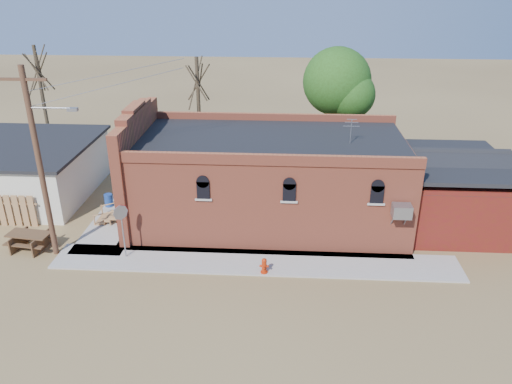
# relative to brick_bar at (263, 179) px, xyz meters

# --- Properties ---
(ground) EXTENTS (120.00, 120.00, 0.00)m
(ground) POSITION_rel_brick_bar_xyz_m (-1.64, -5.49, -2.34)
(ground) COLOR brown
(ground) RESTS_ON ground
(sidewalk_south) EXTENTS (19.00, 2.20, 0.08)m
(sidewalk_south) POSITION_rel_brick_bar_xyz_m (-0.14, -4.59, -2.30)
(sidewalk_south) COLOR #9E9991
(sidewalk_south) RESTS_ON ground
(sidewalk_west) EXTENTS (2.60, 10.00, 0.08)m
(sidewalk_west) POSITION_rel_brick_bar_xyz_m (-7.94, 0.51, -2.30)
(sidewalk_west) COLOR #9E9991
(sidewalk_west) RESTS_ON ground
(brick_bar) EXTENTS (16.40, 7.97, 6.30)m
(brick_bar) POSITION_rel_brick_bar_xyz_m (0.00, 0.00, 0.00)
(brick_bar) COLOR #C4573C
(brick_bar) RESTS_ON ground
(red_shed) EXTENTS (5.40, 6.40, 4.30)m
(red_shed) POSITION_rel_brick_bar_xyz_m (9.86, 0.01, -0.07)
(red_shed) COLOR #5B200F
(red_shed) RESTS_ON ground
(utility_pole) EXTENTS (3.12, 0.26, 9.00)m
(utility_pole) POSITION_rel_brick_bar_xyz_m (-9.79, -4.29, 2.43)
(utility_pole) COLOR #4B2F1E
(utility_pole) RESTS_ON ground
(tree_bare_near) EXTENTS (2.80, 2.80, 7.65)m
(tree_bare_near) POSITION_rel_brick_bar_xyz_m (-4.64, 7.51, 3.62)
(tree_bare_near) COLOR #4D422C
(tree_bare_near) RESTS_ON ground
(tree_bare_far) EXTENTS (2.80, 2.80, 8.16)m
(tree_bare_far) POSITION_rel_brick_bar_xyz_m (-15.64, 8.51, 4.02)
(tree_bare_far) COLOR #4D422C
(tree_bare_far) RESTS_ON ground
(tree_leafy) EXTENTS (4.40, 4.40, 8.15)m
(tree_leafy) POSITION_rel_brick_bar_xyz_m (4.36, 8.01, 3.59)
(tree_leafy) COLOR #4D422C
(tree_leafy) RESTS_ON ground
(fire_hydrant) EXTENTS (0.43, 0.42, 0.74)m
(fire_hydrant) POSITION_rel_brick_bar_xyz_m (0.31, -5.50, -1.90)
(fire_hydrant) COLOR #AF260A
(fire_hydrant) RESTS_ON sidewalk_south
(stop_sign) EXTENTS (0.55, 0.59, 2.72)m
(stop_sign) POSITION_rel_brick_bar_xyz_m (-6.33, -4.52, -0.17)
(stop_sign) COLOR gray
(stop_sign) RESTS_ON sidewalk_south
(trash_barrel) EXTENTS (0.62, 0.62, 0.73)m
(trash_barrel) POSITION_rel_brick_bar_xyz_m (-8.94, 0.86, -1.90)
(trash_barrel) COLOR navy
(trash_barrel) RESTS_ON sidewalk_west
(picnic_table) EXTENTS (2.22, 1.78, 0.85)m
(picnic_table) POSITION_rel_brick_bar_xyz_m (-11.24, -3.96, -1.78)
(picnic_table) COLOR #533721
(picnic_table) RESTS_ON ground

